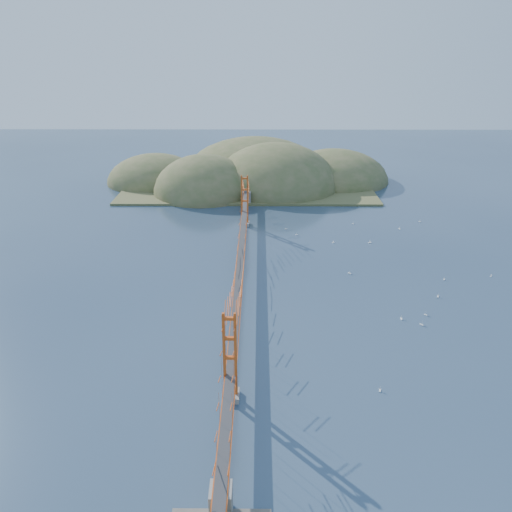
{
  "coord_description": "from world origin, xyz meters",
  "views": [
    {
      "loc": [
        3.35,
        -77.78,
        39.59
      ],
      "look_at": [
        2.77,
        0.0,
        5.42
      ],
      "focal_mm": 35.0,
      "sensor_mm": 36.0,
      "label": 1
    }
  ],
  "objects_px": {
    "sailboat_1": "(350,273)",
    "sailboat_0": "(401,318)",
    "sailboat_2": "(426,314)",
    "bridge": "(240,247)"
  },
  "relations": [
    {
      "from": "sailboat_2",
      "to": "sailboat_0",
      "type": "bearing_deg",
      "value": -163.76
    },
    {
      "from": "bridge",
      "to": "sailboat_0",
      "type": "xyz_separation_m",
      "value": [
        25.17,
        -11.76,
        -6.85
      ]
    },
    {
      "from": "sailboat_0",
      "to": "sailboat_2",
      "type": "bearing_deg",
      "value": 16.24
    },
    {
      "from": "sailboat_2",
      "to": "sailboat_1",
      "type": "bearing_deg",
      "value": 122.44
    },
    {
      "from": "sailboat_1",
      "to": "sailboat_2",
      "type": "bearing_deg",
      "value": -57.56
    },
    {
      "from": "bridge",
      "to": "sailboat_1",
      "type": "relative_size",
      "value": 127.52
    },
    {
      "from": "sailboat_1",
      "to": "sailboat_0",
      "type": "height_order",
      "value": "sailboat_1"
    },
    {
      "from": "sailboat_2",
      "to": "sailboat_0",
      "type": "distance_m",
      "value": 4.25
    },
    {
      "from": "bridge",
      "to": "sailboat_2",
      "type": "relative_size",
      "value": 139.62
    },
    {
      "from": "sailboat_2",
      "to": "sailboat_1",
      "type": "relative_size",
      "value": 0.91
    }
  ]
}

